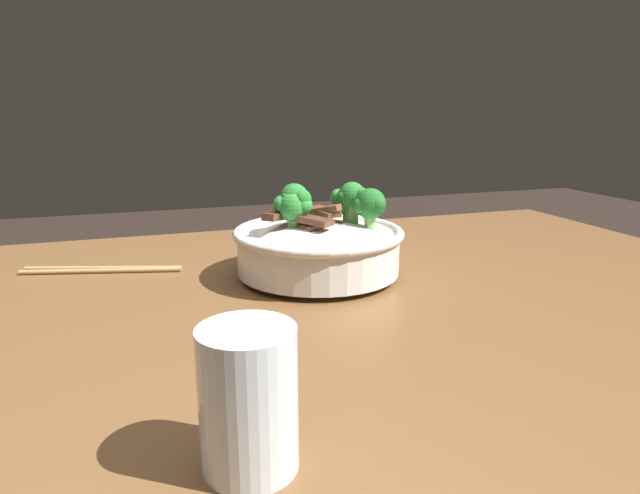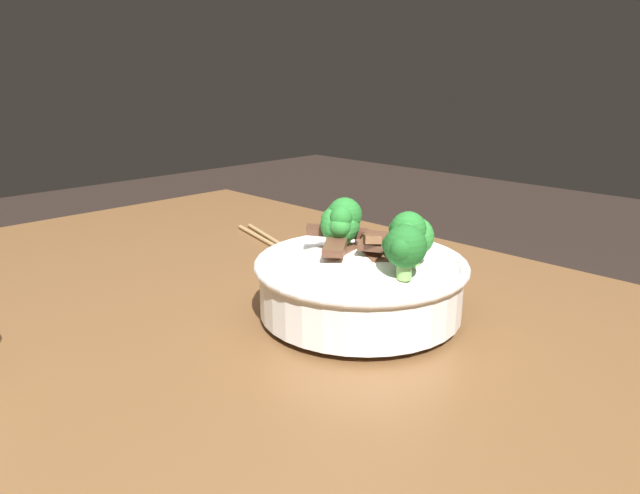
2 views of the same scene
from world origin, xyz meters
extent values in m
cube|color=brown|center=(0.00, 0.00, 0.76)|extent=(1.35, 0.84, 0.05)
cube|color=brown|center=(-0.60, -0.34, 0.37)|extent=(0.07, 0.07, 0.74)
cylinder|color=white|center=(-0.04, -0.08, 0.79)|extent=(0.10, 0.10, 0.01)
cylinder|color=white|center=(-0.04, -0.08, 0.82)|extent=(0.23, 0.23, 0.06)
torus|color=white|center=(-0.04, -0.08, 0.84)|extent=(0.24, 0.24, 0.01)
ellipsoid|color=white|center=(-0.04, -0.08, 0.83)|extent=(0.19, 0.19, 0.05)
cube|color=brown|center=(-0.05, -0.09, 0.87)|extent=(0.05, 0.05, 0.02)
cube|color=#563323|center=(0.01, -0.10, 0.87)|extent=(0.06, 0.07, 0.02)
cube|color=brown|center=(-0.02, -0.07, 0.86)|extent=(0.03, 0.05, 0.01)
cube|color=#563323|center=(-0.05, -0.09, 0.87)|extent=(0.05, 0.05, 0.01)
cube|color=#563323|center=(-0.02, -0.06, 0.87)|extent=(0.06, 0.07, 0.01)
cube|color=brown|center=(-0.05, -0.09, 0.86)|extent=(0.07, 0.05, 0.02)
cylinder|color=#7AB256|center=(-0.01, -0.08, 0.86)|extent=(0.02, 0.02, 0.02)
sphere|color=#2D8433|center=(-0.01, -0.08, 0.88)|extent=(0.05, 0.05, 0.05)
sphere|color=#2D8433|center=(0.01, -0.09, 0.89)|extent=(0.03, 0.03, 0.03)
sphere|color=#2D8433|center=(-0.02, -0.07, 0.89)|extent=(0.02, 0.02, 0.02)
cylinder|color=#6BA84C|center=(-0.10, -0.10, 0.86)|extent=(0.02, 0.02, 0.02)
sphere|color=#2D8433|center=(-0.10, -0.10, 0.88)|extent=(0.04, 0.04, 0.04)
sphere|color=#2D8433|center=(-0.08, -0.11, 0.89)|extent=(0.02, 0.02, 0.02)
sphere|color=#2D8433|center=(-0.10, -0.09, 0.88)|extent=(0.02, 0.02, 0.02)
cylinder|color=#5B9947|center=(-0.01, -0.09, 0.87)|extent=(0.02, 0.02, 0.03)
sphere|color=#237028|center=(-0.01, -0.09, 0.89)|extent=(0.04, 0.04, 0.04)
sphere|color=#237028|center=(0.00, -0.08, 0.89)|extent=(0.02, 0.02, 0.02)
sphere|color=#237028|center=(-0.02, -0.07, 0.89)|extent=(0.03, 0.03, 0.03)
cylinder|color=#5B9947|center=(-0.10, -0.09, 0.87)|extent=(0.02, 0.02, 0.03)
sphere|color=#237028|center=(-0.10, -0.09, 0.89)|extent=(0.04, 0.04, 0.04)
sphere|color=#237028|center=(-0.08, -0.09, 0.89)|extent=(0.02, 0.02, 0.02)
sphere|color=#237028|center=(-0.10, -0.08, 0.90)|extent=(0.02, 0.02, 0.02)
cylinder|color=#7AB256|center=(-0.11, -0.07, 0.86)|extent=(0.02, 0.02, 0.02)
sphere|color=#1E6023|center=(-0.11, -0.07, 0.88)|extent=(0.04, 0.04, 0.04)
sphere|color=#1E6023|center=(-0.10, -0.06, 0.88)|extent=(0.02, 0.02, 0.02)
sphere|color=#1E6023|center=(-0.12, -0.05, 0.89)|extent=(0.02, 0.02, 0.02)
cylinder|color=white|center=(0.13, 0.30, 0.78)|extent=(0.06, 0.06, 0.00)
cylinder|color=white|center=(0.13, 0.30, 0.83)|extent=(0.06, 0.06, 0.10)
cylinder|color=silver|center=(0.13, 0.30, 0.81)|extent=(0.06, 0.06, 0.06)
cylinder|color=#9E7A4C|center=(0.25, -0.19, 0.78)|extent=(0.22, 0.06, 0.01)
cylinder|color=#9E7A4C|center=(0.25, -0.20, 0.78)|extent=(0.22, 0.07, 0.01)
camera|label=1|loc=(0.19, 0.62, 1.01)|focal=30.32mm
camera|label=2|loc=(-0.44, 0.38, 1.05)|focal=32.12mm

